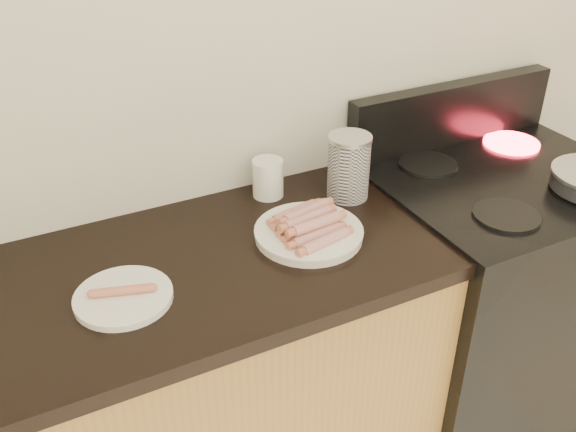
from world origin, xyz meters
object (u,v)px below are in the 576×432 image
stove (485,297)px  canister (349,167)px  side_plate (123,297)px  mug (268,178)px  main_plate (309,234)px

stove → canister: bearing=164.1°
stove → side_plate: side_plate is taller
stove → canister: size_ratio=4.86×
stove → side_plate: (-1.18, -0.04, 0.45)m
canister → mug: canister is taller
main_plate → canister: size_ratio=1.48×
stove → main_plate: 0.82m
canister → mug: bearing=151.6°
side_plate → canister: 0.72m
side_plate → stove: bearing=1.9°
canister → mug: (-0.20, 0.11, -0.04)m
stove → mug: size_ratio=8.27×
main_plate → canister: canister is taller
stove → canister: (-0.48, 0.14, 0.54)m
canister → mug: 0.23m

